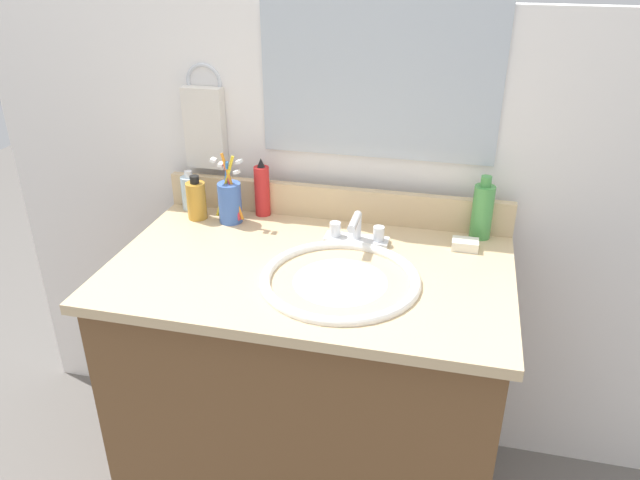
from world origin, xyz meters
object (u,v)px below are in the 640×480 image
faucet (356,233)px  cup_blue_plastic (230,201)px  bottle_toner_green (482,211)px  bottle_oil_amber (196,200)px  hand_towel (205,128)px  bottle_gel_clear (190,192)px  bottle_spray_red (262,190)px  soap_bar (465,244)px

faucet → cup_blue_plastic: cup_blue_plastic is taller
faucet → cup_blue_plastic: 0.35m
bottle_toner_green → bottle_oil_amber: size_ratio=1.35×
hand_towel → bottle_gel_clear: bearing=-127.3°
bottle_spray_red → bottle_gel_clear: 0.21m
soap_bar → bottle_toner_green: bearing=66.2°
bottle_toner_green → soap_bar: (-0.03, -0.08, -0.06)m
bottle_gel_clear → bottle_toner_green: bearing=0.3°
cup_blue_plastic → soap_bar: bearing=-1.6°
faucet → bottle_gel_clear: bearing=168.0°
bottle_gel_clear → cup_blue_plastic: cup_blue_plastic is taller
soap_bar → cup_blue_plastic: bearing=178.4°
bottle_spray_red → cup_blue_plastic: (-0.07, -0.06, -0.01)m
faucet → cup_blue_plastic: bearing=172.1°
hand_towel → bottle_spray_red: size_ratio=1.36×
bottle_toner_green → bottle_oil_amber: bottle_toner_green is taller
soap_bar → bottle_gel_clear: bearing=174.5°
bottle_gel_clear → soap_bar: 0.76m
hand_towel → bottle_gel_clear: hand_towel is taller
bottle_oil_amber → soap_bar: 0.71m
hand_towel → faucet: 0.51m
bottle_toner_green → bottle_oil_amber: 0.75m
cup_blue_plastic → bottle_oil_amber: bearing=-180.0°
faucet → bottle_oil_amber: size_ratio=1.32×
bottle_spray_red → cup_blue_plastic: bearing=-137.3°
faucet → bottle_gel_clear: bottle_gel_clear is taller
bottle_toner_green → bottle_gel_clear: bearing=-179.7°
bottle_oil_amber → hand_towel: bearing=92.8°
bottle_oil_amber → bottle_gel_clear: bottle_oil_amber is taller
hand_towel → bottle_spray_red: hand_towel is taller
bottle_spray_red → soap_bar: (0.55, -0.08, -0.06)m
bottle_toner_green → hand_towel: bearing=176.5°
faucet → bottle_spray_red: (-0.28, 0.11, 0.04)m
bottle_toner_green → cup_blue_plastic: size_ratio=0.86×
bottle_spray_red → soap_bar: size_ratio=2.53×
bottle_spray_red → bottle_oil_amber: bearing=-158.8°
bottle_oil_amber → cup_blue_plastic: size_ratio=0.64×
faucet → bottle_oil_amber: bearing=173.8°
hand_towel → cup_blue_plastic: hand_towel is taller
hand_towel → bottle_spray_red: bearing=-14.0°
faucet → bottle_gel_clear: (-0.49, 0.10, 0.02)m
hand_towel → soap_bar: 0.76m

